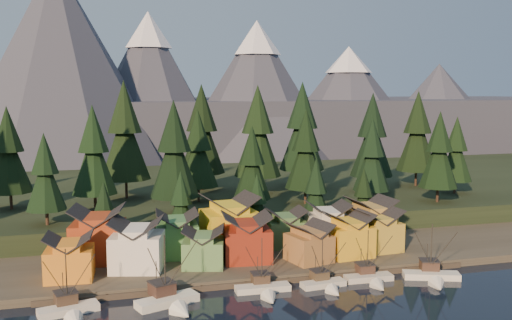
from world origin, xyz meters
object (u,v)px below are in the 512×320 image
object	(u,v)px
house_back_1	(177,233)
boat_4	(326,278)
boat_1	(170,292)
boat_5	(371,272)
boat_0	(70,302)
boat_3	(264,283)
house_back_0	(98,233)
boat_6	(433,270)
house_front_1	(137,243)
house_front_0	(69,255)

from	to	relation	value
house_back_1	boat_4	bearing A→B (deg)	-38.83
boat_1	boat_4	world-z (taller)	boat_1
boat_4	boat_5	bearing A→B (deg)	-0.93
boat_0	boat_5	size ratio (longest dim) A/B	1.09
boat_3	house_back_0	size ratio (longest dim) A/B	0.95
boat_0	boat_4	xyz separation A→B (m)	(43.33, 0.96, -0.31)
house_back_0	boat_4	bearing A→B (deg)	-20.61
boat_4	house_back_1	xyz separation A→B (m)	(-23.51, 21.75, 4.45)
boat_0	boat_6	distance (m)	64.06
boat_0	house_front_1	size ratio (longest dim) A/B	1.01
boat_1	house_front_0	size ratio (longest dim) A/B	1.48
boat_3	house_back_1	bearing A→B (deg)	121.49
boat_1	boat_5	size ratio (longest dim) A/B	1.23
house_front_0	house_back_0	world-z (taller)	house_back_0
boat_3	boat_5	size ratio (longest dim) A/B	1.03
house_front_1	house_back_0	bearing A→B (deg)	147.92
boat_3	boat_4	bearing A→B (deg)	-0.66
boat_6	house_front_0	size ratio (longest dim) A/B	1.31
house_front_0	house_back_0	bearing A→B (deg)	67.54
boat_6	house_back_0	xyz separation A→B (m)	(-59.66, 23.83, 5.13)
boat_1	house_back_0	world-z (taller)	house_back_0
house_front_1	boat_3	bearing A→B (deg)	-21.14
boat_1	boat_5	distance (m)	36.99
house_front_1	house_back_1	size ratio (longest dim) A/B	1.22
boat_5	house_back_0	xyz separation A→B (m)	(-48.14, 21.73, 5.23)
boat_5	house_back_1	size ratio (longest dim) A/B	1.13
house_front_0	house_back_0	size ratio (longest dim) A/B	0.77
house_front_0	house_back_0	xyz separation A→B (m)	(4.95, 9.70, 1.43)
boat_0	house_back_0	size ratio (longest dim) A/B	1.01
house_front_0	house_back_0	distance (m)	10.98
boat_3	house_front_0	xyz separation A→B (m)	(-32.64, 12.36, 3.89)
house_front_0	house_front_1	size ratio (longest dim) A/B	0.77
boat_1	house_back_0	xyz separation A→B (m)	(-11.22, 24.08, 4.70)
boat_6	house_back_1	distance (m)	50.09
boat_6	house_front_1	xyz separation A→B (m)	(-52.60, 16.43, 4.52)
boat_4	house_back_1	distance (m)	32.34
boat_6	house_front_0	xyz separation A→B (m)	(-64.61, 14.14, 3.69)
boat_0	house_front_1	distance (m)	20.21
house_front_1	house_back_1	world-z (taller)	house_front_1
boat_4	house_front_0	size ratio (longest dim) A/B	1.14
boat_3	boat_5	world-z (taller)	boat_5
boat_4	boat_3	bearing A→B (deg)	172.13
boat_0	boat_5	xyz separation A→B (m)	(52.53, 1.72, -0.24)
boat_0	house_front_1	xyz separation A→B (m)	(11.46, 16.05, 4.39)
boat_4	boat_6	bearing A→B (deg)	-9.34
boat_4	boat_5	size ratio (longest dim) A/B	0.95
boat_1	boat_5	xyz separation A→B (m)	(36.91, 2.34, -0.53)
house_back_1	house_back_0	bearing A→B (deg)	-178.81
house_front_0	house_back_1	size ratio (longest dim) A/B	0.94
house_back_0	boat_6	bearing A→B (deg)	-12.37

